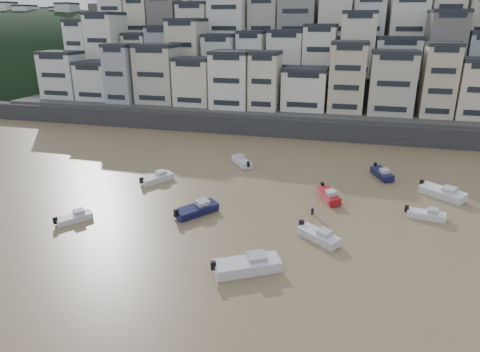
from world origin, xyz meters
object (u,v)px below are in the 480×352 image
(boat_e, at_px, (329,194))
(boat_j, at_px, (74,217))
(boat_b, at_px, (319,234))
(boat_f, at_px, (157,177))
(boat_a, at_px, (247,264))
(boat_h, at_px, (242,160))
(boat_i, at_px, (382,173))
(boat_c, at_px, (197,208))
(person_pink, at_px, (313,207))
(boat_d, at_px, (426,213))
(boat_g, at_px, (443,192))

(boat_e, xyz_separation_m, boat_j, (-27.07, -13.83, -0.14))
(boat_b, height_order, boat_f, boat_f)
(boat_a, bearing_deg, boat_h, 75.30)
(boat_i, bearing_deg, boat_j, -75.72)
(boat_a, bearing_deg, boat_c, 99.59)
(boat_a, relative_size, boat_e, 1.22)
(boat_i, bearing_deg, boat_a, -44.70)
(boat_e, distance_m, boat_i, 12.40)
(boat_a, height_order, boat_j, boat_a)
(boat_i, relative_size, boat_j, 1.27)
(boat_c, height_order, person_pink, person_pink)
(boat_b, distance_m, boat_j, 27.01)
(boat_d, xyz_separation_m, boat_i, (-4.34, 12.96, 0.12))
(boat_d, relative_size, boat_f, 0.86)
(boat_j, bearing_deg, boat_h, 7.89)
(boat_j, bearing_deg, boat_d, -37.80)
(boat_j, bearing_deg, person_pink, -34.83)
(person_pink, bearing_deg, boat_d, 10.09)
(boat_c, relative_size, boat_f, 1.10)
(boat_a, xyz_separation_m, boat_c, (-8.65, 10.25, -0.10))
(boat_d, xyz_separation_m, boat_j, (-38.21, -11.23, -0.03))
(boat_h, distance_m, person_pink, 19.94)
(boat_h, relative_size, boat_j, 1.26)
(boat_b, relative_size, boat_i, 0.97)
(boat_e, height_order, boat_i, boat_i)
(boat_i, xyz_separation_m, boat_j, (-33.87, -24.19, -0.15))
(boat_g, bearing_deg, boat_a, -92.40)
(boat_f, height_order, person_pink, person_pink)
(boat_h, distance_m, boat_j, 27.62)
(boat_c, xyz_separation_m, person_pink, (12.97, 3.63, 0.08))
(boat_b, xyz_separation_m, boat_j, (-26.87, -2.70, -0.13))
(boat_i, bearing_deg, boat_d, -2.76)
(boat_j, xyz_separation_m, person_pink, (25.58, 8.98, 0.29))
(boat_j, bearing_deg, boat_g, -30.12)
(boat_h, bearing_deg, boat_d, -154.72)
(boat_d, xyz_separation_m, boat_e, (-11.14, 2.60, 0.11))
(boat_b, distance_m, boat_c, 14.51)
(boat_h, xyz_separation_m, boat_i, (20.94, -0.21, 0.00))
(boat_f, distance_m, boat_g, 37.78)
(boat_c, xyz_separation_m, boat_g, (28.36, 12.95, 0.05))
(boat_c, bearing_deg, person_pink, -39.31)
(boat_b, height_order, boat_h, boat_h)
(boat_d, relative_size, boat_e, 0.85)
(boat_b, xyz_separation_m, boat_h, (-13.94, 21.70, 0.02))
(boat_a, relative_size, boat_b, 1.25)
(boat_h, xyz_separation_m, person_pink, (12.64, -15.42, 0.13))
(boat_c, bearing_deg, boat_d, -42.03)
(boat_h, height_order, person_pink, person_pink)
(boat_a, distance_m, boat_f, 25.97)
(boat_b, distance_m, boat_i, 22.60)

